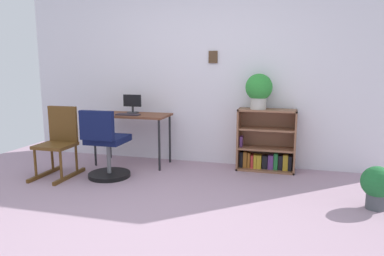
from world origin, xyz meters
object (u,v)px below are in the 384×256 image
Objects in this scene: monitor at (132,104)px; keyboard at (128,115)px; potted_plant_on_shelf at (259,89)px; potted_plant_floor at (377,185)px; office_chair at (106,149)px; bookshelf_low at (266,144)px; desk at (132,118)px; rocking_chair at (59,141)px.

monitor is 0.26m from keyboard.
potted_plant_on_shelf is 1.81m from potted_plant_floor.
office_chair is 2.08m from bookshelf_low.
office_chair is 2.04× the size of potted_plant_floor.
desk is 3.91× the size of monitor.
rocking_chair is (-0.67, -0.73, -0.21)m from desk.
potted_plant_on_shelf reaches higher than desk.
monitor is 0.30× the size of office_chair.
office_chair is 1.88× the size of potted_plant_on_shelf.
office_chair is (-0.04, -0.56, -0.35)m from keyboard.
desk is 2.43× the size of potted_plant_floor.
potted_plant_on_shelf is at bearing -155.59° from bookshelf_low.
potted_plant_on_shelf is (1.71, 0.16, 0.43)m from desk.
monitor reaches higher than potted_plant_floor.
rocking_chair reaches higher than desk.
potted_plant_floor is (3.62, -0.13, -0.20)m from rocking_chair.
bookshelf_low is at bearing 24.41° from potted_plant_on_shelf.
rocking_chair is (-0.63, -0.04, 0.07)m from office_chair.
potted_plant_floor is (2.95, -0.73, -0.48)m from keyboard.
office_chair is 0.64m from rocking_chair.
desk is 0.22m from monitor.
rocking_chair is at bearing -159.25° from bookshelf_low.
desk is at bearing 86.64° from office_chair.
rocking_chair is at bearing -132.66° from desk.
keyboard is 0.40× the size of bookshelf_low.
bookshelf_low is 1.78× the size of potted_plant_on_shelf.
rocking_chair is 3.63m from potted_plant_floor.
office_chair is 0.99× the size of rocking_chair.
office_chair is 2.07m from potted_plant_on_shelf.
potted_plant_floor is (1.12, -1.08, -0.11)m from bookshelf_low.
desk is 2.24× the size of potted_plant_on_shelf.
rocking_chair is 1.90× the size of potted_plant_on_shelf.
keyboard is 1.90m from bookshelf_low.
desk is 1.26× the size of bookshelf_low.
monitor is 0.32× the size of bookshelf_low.
bookshelf_low is at bearing 6.76° from desk.
keyboard is 0.94m from rocking_chair.
keyboard is 0.37× the size of office_chair.
desk is at bearing -68.95° from monitor.
bookshelf_low is at bearing 20.75° from rocking_chair.
rocking_chair reaches higher than potted_plant_floor.
office_chair is at bearing 176.76° from potted_plant_floor.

